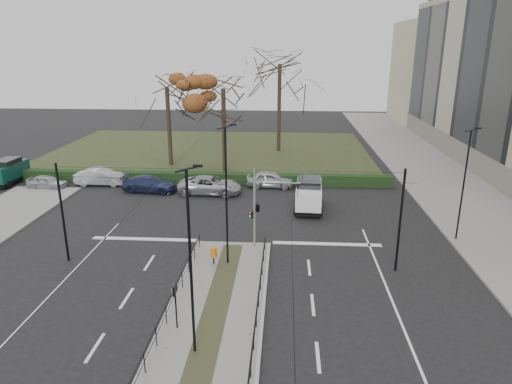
# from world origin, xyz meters

# --- Properties ---
(ground) EXTENTS (140.00, 140.00, 0.00)m
(ground) POSITION_xyz_m (0.00, 0.00, 0.00)
(ground) COLOR black
(ground) RESTS_ON ground
(median_island) EXTENTS (4.40, 15.00, 0.14)m
(median_island) POSITION_xyz_m (0.00, -2.50, 0.07)
(median_island) COLOR slate
(median_island) RESTS_ON ground
(sidewalk_east) EXTENTS (8.00, 90.00, 0.14)m
(sidewalk_east) POSITION_xyz_m (18.00, 22.00, 0.07)
(sidewalk_east) COLOR slate
(sidewalk_east) RESTS_ON ground
(park) EXTENTS (38.00, 26.00, 0.10)m
(park) POSITION_xyz_m (-6.00, 32.00, 0.05)
(park) COLOR #273118
(park) RESTS_ON ground
(hedge) EXTENTS (38.00, 1.00, 1.00)m
(hedge) POSITION_xyz_m (-6.00, 18.60, 0.50)
(hedge) COLOR black
(hedge) RESTS_ON ground
(median_railing) EXTENTS (4.14, 13.24, 0.92)m
(median_railing) POSITION_xyz_m (0.00, -2.60, 0.98)
(median_railing) COLOR black
(median_railing) RESTS_ON median_island
(catenary) EXTENTS (20.00, 34.00, 6.00)m
(catenary) POSITION_xyz_m (0.00, 1.62, 3.42)
(catenary) COLOR black
(catenary) RESTS_ON ground
(traffic_light) EXTENTS (3.09, 1.76, 4.55)m
(traffic_light) POSITION_xyz_m (1.63, 4.50, 2.79)
(traffic_light) COLOR slate
(traffic_light) RESTS_ON median_island
(litter_bin) EXTENTS (0.40, 0.40, 1.02)m
(litter_bin) POSITION_xyz_m (-0.83, 1.85, 0.87)
(litter_bin) COLOR black
(litter_bin) RESTS_ON median_island
(info_panel) EXTENTS (0.12, 0.56, 2.16)m
(info_panel) POSITION_xyz_m (-1.51, -4.54, 1.84)
(info_panel) COLOR black
(info_panel) RESTS_ON median_island
(streetlamp_median_near) EXTENTS (0.67, 0.14, 7.98)m
(streetlamp_median_near) POSITION_xyz_m (-0.37, -6.12, 4.20)
(streetlamp_median_near) COLOR black
(streetlamp_median_near) RESTS_ON median_island
(streetlamp_median_far) EXTENTS (0.68, 0.14, 8.16)m
(streetlamp_median_far) POSITION_xyz_m (-0.02, 2.06, 4.29)
(streetlamp_median_far) COLOR black
(streetlamp_median_far) RESTS_ON median_island
(streetlamp_sidewalk) EXTENTS (0.61, 0.13, 7.35)m
(streetlamp_sidewalk) POSITION_xyz_m (14.52, 6.48, 3.88)
(streetlamp_sidewalk) COLOR black
(streetlamp_sidewalk) RESTS_ON sidewalk_east
(parked_car_first) EXTENTS (3.72, 1.80, 1.22)m
(parked_car_first) POSITION_xyz_m (-18.10, 15.99, 0.61)
(parked_car_first) COLOR #A8ABB0
(parked_car_first) RESTS_ON ground
(parked_car_second) EXTENTS (4.71, 1.76, 1.54)m
(parked_car_second) POSITION_xyz_m (-13.67, 17.42, 0.77)
(parked_car_second) COLOR #A8ABB0
(parked_car_second) RESTS_ON ground
(parked_car_third) EXTENTS (4.94, 2.41, 1.39)m
(parked_car_third) POSITION_xyz_m (-8.65, 15.68, 0.69)
(parked_car_third) COLOR #20284C
(parked_car_third) RESTS_ON ground
(parked_car_fourth) EXTENTS (5.53, 2.76, 1.51)m
(parked_car_fourth) POSITION_xyz_m (-3.25, 15.49, 0.75)
(parked_car_fourth) COLOR #A8ABB0
(parked_car_fourth) RESTS_ON ground
(white_van) EXTENTS (2.35, 4.75, 2.47)m
(white_van) POSITION_xyz_m (5.09, 12.04, 1.28)
(white_van) COLOR silver
(white_van) RESTS_ON ground
(green_van) EXTENTS (1.92, 4.54, 2.32)m
(green_van) POSITION_xyz_m (-22.40, 17.31, 1.21)
(green_van) COLOR #0B342E
(green_van) RESTS_ON ground
(rust_tree) EXTENTS (8.25, 8.25, 10.74)m
(rust_tree) POSITION_xyz_m (-9.04, 24.98, 8.25)
(rust_tree) COLOR black
(rust_tree) RESTS_ON park
(bare_tree_center) EXTENTS (9.00, 9.00, 13.53)m
(bare_tree_center) POSITION_xyz_m (2.36, 32.72, 9.54)
(bare_tree_center) COLOR black
(bare_tree_center) RESTS_ON park
(bare_tree_near) EXTENTS (5.89, 5.89, 11.03)m
(bare_tree_near) POSITION_xyz_m (-2.83, 22.05, 7.78)
(bare_tree_near) COLOR black
(bare_tree_near) RESTS_ON park
(parked_car_fifth) EXTENTS (4.38, 2.01, 1.46)m
(parked_car_fifth) POSITION_xyz_m (1.89, 17.72, 0.73)
(parked_car_fifth) COLOR #A8ABB0
(parked_car_fifth) RESTS_ON ground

